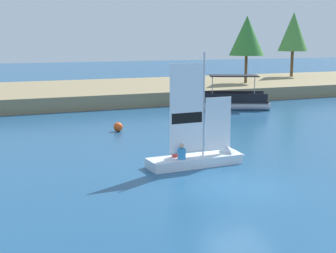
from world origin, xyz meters
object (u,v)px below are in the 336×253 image
object	(u,v)px
shoreline_tree_centre	(293,32)
sailboat	(208,155)
channel_buoy	(118,127)
pontoon_boat	(233,100)
shoreline_tree_midleft	(247,36)

from	to	relation	value
shoreline_tree_centre	sailboat	size ratio (longest dim) A/B	1.39
sailboat	channel_buoy	size ratio (longest dim) A/B	9.54
sailboat	pontoon_boat	bearing A→B (deg)	54.00
sailboat	pontoon_boat	distance (m)	17.56
shoreline_tree_centre	pontoon_boat	distance (m)	21.16
shoreline_tree_centre	channel_buoy	world-z (taller)	shoreline_tree_centre
shoreline_tree_centre	sailboat	world-z (taller)	shoreline_tree_centre
shoreline_tree_midleft	pontoon_boat	xyz separation A→B (m)	(-6.16, -8.13, -5.10)
sailboat	channel_buoy	world-z (taller)	sailboat
shoreline_tree_midleft	pontoon_boat	distance (m)	11.41
channel_buoy	sailboat	bearing A→B (deg)	-80.62
shoreline_tree_centre	channel_buoy	size ratio (longest dim) A/B	13.25
shoreline_tree_midleft	sailboat	world-z (taller)	shoreline_tree_midleft
shoreline_tree_midleft	sailboat	bearing A→B (deg)	-125.06
pontoon_boat	channel_buoy	world-z (taller)	pontoon_boat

